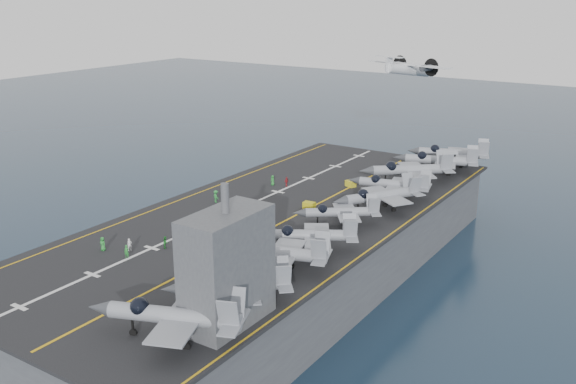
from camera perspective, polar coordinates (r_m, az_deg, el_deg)
The scene contains 30 objects.
ground at distance 102.30m, azimuth -1.24°, elevation -7.53°, with size 500.00×500.00×0.00m, color #142135.
hull at distance 100.29m, azimuth -1.26°, elevation -4.94°, with size 36.00×90.00×10.00m, color #56595E.
flight_deck at distance 98.42m, azimuth -1.28°, elevation -2.14°, with size 38.00×92.00×0.40m, color black.
foul_line at distance 96.77m, azimuth 0.18°, elevation -2.34°, with size 0.35×90.00×0.02m, color gold.
landing_centerline at distance 101.70m, azimuth -4.07°, elevation -1.39°, with size 0.50×90.00×0.02m, color silver.
deck_edge_port at distance 108.42m, azimuth -8.70°, elevation -0.35°, with size 0.25×90.00×0.02m, color gold.
deck_edge_stbd at distance 89.79m, azimuth 8.51°, elevation -4.16°, with size 0.25×90.00×0.02m, color gold.
island_superstructure at distance 64.85m, azimuth -5.47°, elevation -5.60°, with size 5.00×10.00×15.00m, color #56595E, non-canonical shape.
fighter_jet_0 at distance 64.30m, azimuth -10.07°, elevation -10.66°, with size 18.95×15.92×5.60m, color #9FA8B0, non-canonical shape.
fighter_jet_1 at distance 70.37m, azimuth -4.70°, elevation -8.16°, with size 16.84×16.34×4.90m, color gray, non-canonical shape.
fighter_jet_2 at distance 78.13m, azimuth -1.01°, elevation -5.30°, with size 17.34×14.25×5.18m, color gray, non-canonical shape.
fighter_jet_3 at distance 83.99m, azimuth 2.07°, elevation -3.76°, with size 16.78×15.31×4.85m, color #949CA2, non-canonical shape.
fighter_jet_4 at distance 93.52m, azimuth 4.80°, elevation -1.71°, with size 15.22×14.37×4.40m, color #989FAA, non-canonical shape.
fighter_jet_5 at distance 100.49m, azimuth 8.32°, elevation -0.23°, with size 16.53×17.89×5.17m, color #9099A1, non-canonical shape.
fighter_jet_6 at distance 107.34m, azimuth 9.40°, elevation 0.76°, with size 15.50×12.09×4.78m, color #8E949C, non-canonical shape.
fighter_jet_7 at distance 115.03m, azimuth 10.90°, elevation 2.05°, with size 19.74×19.00×5.73m, color gray, non-canonical shape.
fighter_jet_8 at distance 123.25m, azimuth 13.42°, elevation 2.84°, with size 18.09×14.86×5.41m, color gray, non-canonical shape.
tow_cart_a at distance 78.98m, azimuth -6.57°, elevation -6.79°, with size 2.07×1.76×1.06m, color #DAB70B, non-canonical shape.
tow_cart_b at distance 100.91m, azimuth 1.89°, elevation -1.20°, with size 1.86×1.26×1.08m, color gold, non-canonical shape.
tow_cart_c at distance 112.77m, azimuth 5.58°, elevation 0.74°, with size 2.07×1.72×1.06m, color gold, non-canonical shape.
crew_0 at distance 88.26m, azimuth -16.15°, elevation -4.44°, with size 1.14×0.78×1.86m, color #268C33.
crew_1 at distance 87.27m, azimuth -13.90°, elevation -4.57°, with size 1.03×1.20×1.68m, color silver.
crew_2 at distance 87.13m, azimuth -10.82°, elevation -4.40°, with size 1.10×1.20×1.66m, color #1E7F28.
crew_3 at distance 104.39m, azimuth -6.43°, elevation -0.39°, with size 1.43×1.20×2.02m, color #258B36.
crew_4 at distance 112.21m, azimuth -0.14°, elevation 0.92°, with size 0.71×1.04×1.71m, color #B1222A.
crew_5 at distance 113.11m, azimuth -1.38°, elevation 1.06°, with size 1.24×1.04×1.76m, color #268C33.
crew_6 at distance 85.04m, azimuth -14.15°, elevation -5.16°, with size 1.20×0.96×1.75m, color #268C33.
crew_7 at distance 83.45m, azimuth -8.06°, elevation -5.26°, with size 1.19×1.15×1.66m, color silver.
transport_plane at distance 147.69m, azimuth 10.63°, elevation 10.60°, with size 25.01×20.31×5.14m, color silver, non-canonical shape.
fighter_jet_9 at distance 129.29m, azimuth 14.45°, elevation 3.44°, with size 18.09×14.86×5.41m, color gray, non-canonical shape.
Camera 1 is at (52.77, -76.24, 43.21)m, focal length 40.00 mm.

